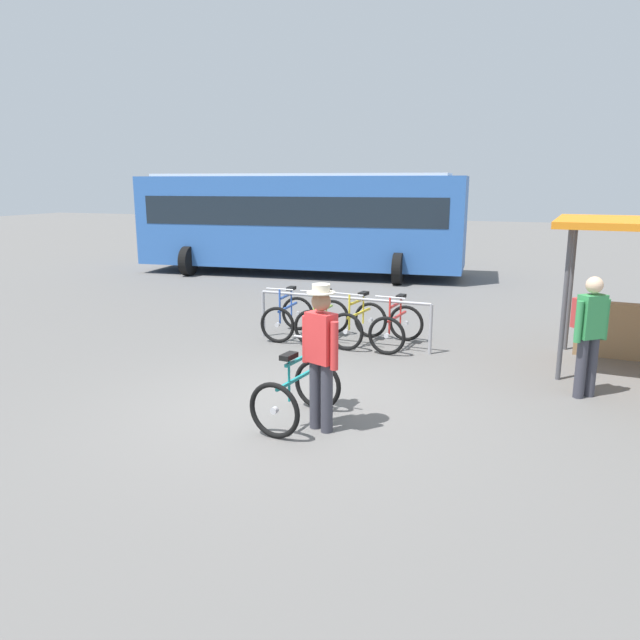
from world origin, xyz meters
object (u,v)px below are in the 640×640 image
racked_bike_red (397,327)px  pedestrian_with_backpack (589,329)px  featured_bicycle (302,381)px  person_with_featured_bike (321,352)px  racked_bike_blue (288,317)px  bus_distant (300,218)px  racked_bike_yellow (359,324)px  racked_bike_lime (322,320)px

racked_bike_red → pedestrian_with_backpack: pedestrian_with_backpack is taller
featured_bicycle → person_with_featured_bike: size_ratio=0.72×
racked_bike_blue → racked_bike_red: bearing=-3.2°
featured_bicycle → bus_distant: (-4.37, 11.20, 1.25)m
racked_bike_red → pedestrian_with_backpack: 3.37m
racked_bike_yellow → racked_bike_red: same height
featured_bicycle → bus_distant: size_ratio=0.12×
featured_bicycle → pedestrian_with_backpack: (3.28, 2.02, 0.45)m
racked_bike_yellow → pedestrian_with_backpack: size_ratio=0.73×
racked_bike_red → featured_bicycle: 3.63m
racked_bike_lime → person_with_featured_bike: person_with_featured_bike is taller
racked_bike_lime → racked_bike_red: 1.40m
racked_bike_blue → racked_bike_yellow: 1.40m
racked_bike_blue → pedestrian_with_backpack: bearing=-18.9°
racked_bike_blue → featured_bicycle: bearing=-65.2°
racked_bike_yellow → person_with_featured_bike: (0.64, -3.88, 0.58)m
racked_bike_yellow → person_with_featured_bike: person_with_featured_bike is taller
pedestrian_with_backpack → bus_distant: bearing=129.8°
racked_bike_lime → pedestrian_with_backpack: (4.31, -1.67, 0.57)m
featured_bicycle → bus_distant: 12.09m
racked_bike_yellow → bus_distant: bus_distant is taller
racked_bike_red → bus_distant: size_ratio=0.11×
racked_bike_red → person_with_featured_bike: person_with_featured_bike is taller
bus_distant → racked_bike_blue: bearing=-70.5°
featured_bicycle → racked_bike_yellow: bearing=95.1°
racked_bike_red → person_with_featured_bike: 3.88m
racked_bike_lime → racked_bike_red: size_ratio=0.98×
bus_distant → featured_bicycle: bearing=-68.7°
racked_bike_lime → racked_bike_red: (1.40, -0.08, 0.00)m
racked_bike_blue → bus_distant: 8.05m
racked_bike_lime → racked_bike_yellow: (0.70, -0.04, 0.00)m
racked_bike_lime → person_with_featured_bike: 4.18m
racked_bike_lime → pedestrian_with_backpack: size_ratio=0.69×
racked_bike_blue → racked_bike_red: 2.10m
racked_bike_lime → bus_distant: 8.34m
pedestrian_with_backpack → featured_bicycle: bearing=-148.5°
featured_bicycle → person_with_featured_bike: bearing=-35.5°
racked_bike_lime → bus_distant: bearing=114.0°
bus_distant → person_with_featured_bike: bearing=-67.7°
racked_bike_yellow → pedestrian_with_backpack: (3.61, -1.63, 0.57)m
racked_bike_blue → person_with_featured_bike: 4.49m
person_with_featured_bike → pedestrian_with_backpack: bearing=37.1°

